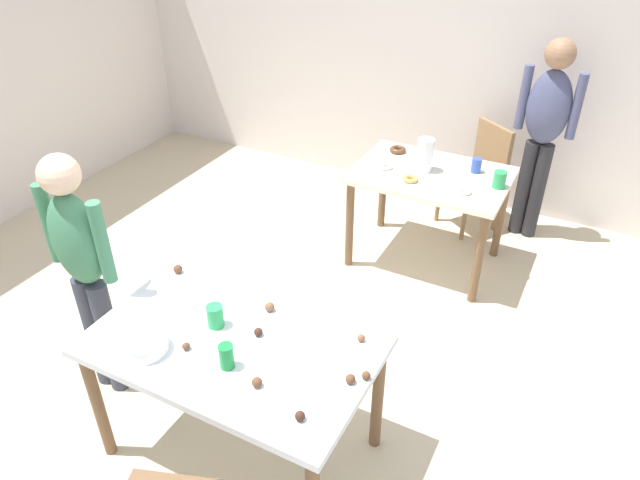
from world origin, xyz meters
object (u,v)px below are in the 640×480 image
object	(u,v)px
dining_table_far	(430,186)
dining_table_near	(234,356)
person_girl_near	(82,260)
mixing_bowl	(145,345)
pitcher_far	(425,155)
chair_far_table	(480,170)
soda_can	(226,356)
person_adult_far	(545,124)

from	to	relation	value
dining_table_far	dining_table_near	bearing A→B (deg)	-96.94
person_girl_near	mixing_bowl	distance (m)	0.69
pitcher_far	dining_table_far	bearing A→B (deg)	-11.29
dining_table_far	mixing_bowl	xyz separation A→B (m)	(-0.57, -2.33, 0.14)
dining_table_far	chair_far_table	xyz separation A→B (m)	(0.19, 0.73, -0.15)
dining_table_near	pitcher_far	bearing A→B (deg)	84.85
person_girl_near	pitcher_far	distance (m)	2.38
dining_table_far	mixing_bowl	world-z (taller)	mixing_bowl
chair_far_table	person_girl_near	bearing A→B (deg)	-116.51
soda_can	pitcher_far	size ratio (longest dim) A/B	0.51
person_girl_near	person_adult_far	bearing A→B (deg)	57.47
mixing_bowl	soda_can	bearing A→B (deg)	12.82
dining_table_far	mixing_bowl	distance (m)	2.40
chair_far_table	person_adult_far	distance (m)	0.62
dining_table_far	person_adult_far	xyz separation A→B (m)	(0.61, 0.76, 0.32)
person_girl_near	chair_far_table	bearing A→B (deg)	63.49
dining_table_far	person_girl_near	xyz separation A→B (m)	(-1.20, -2.08, 0.24)
dining_table_far	mixing_bowl	size ratio (longest dim) A/B	5.30
dining_table_near	dining_table_far	bearing A→B (deg)	83.06
dining_table_near	person_adult_far	distance (m)	3.01
dining_table_far	person_girl_near	size ratio (longest dim) A/B	0.73
chair_far_table	pitcher_far	bearing A→B (deg)	-110.05
person_adult_far	pitcher_far	distance (m)	1.01
pitcher_far	chair_far_table	bearing A→B (deg)	69.95
person_girl_near	soda_can	distance (m)	1.03
person_adult_far	pitcher_far	xyz separation A→B (m)	(-0.67, -0.75, -0.09)
mixing_bowl	dining_table_near	bearing A→B (deg)	35.73
dining_table_near	pitcher_far	size ratio (longest dim) A/B	5.57
dining_table_near	pitcher_far	distance (m)	2.14
soda_can	pitcher_far	world-z (taller)	pitcher_far
soda_can	chair_far_table	bearing A→B (deg)	82.72
chair_far_table	person_adult_far	size ratio (longest dim) A/B	0.55
dining_table_near	person_adult_far	bearing A→B (deg)	73.23
person_adult_far	pitcher_far	world-z (taller)	person_adult_far
dining_table_near	chair_far_table	xyz separation A→B (m)	(0.45, 2.83, -0.16)
chair_far_table	person_girl_near	distance (m)	3.15
dining_table_near	dining_table_far	xyz separation A→B (m)	(0.26, 2.10, -0.02)
chair_far_table	mixing_bowl	size ratio (longest dim) A/B	4.25
mixing_bowl	pitcher_far	distance (m)	2.40
person_girl_near	pitcher_far	size ratio (longest dim) A/B	6.20
chair_far_table	mixing_bowl	world-z (taller)	chair_far_table
dining_table_near	mixing_bowl	world-z (taller)	mixing_bowl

